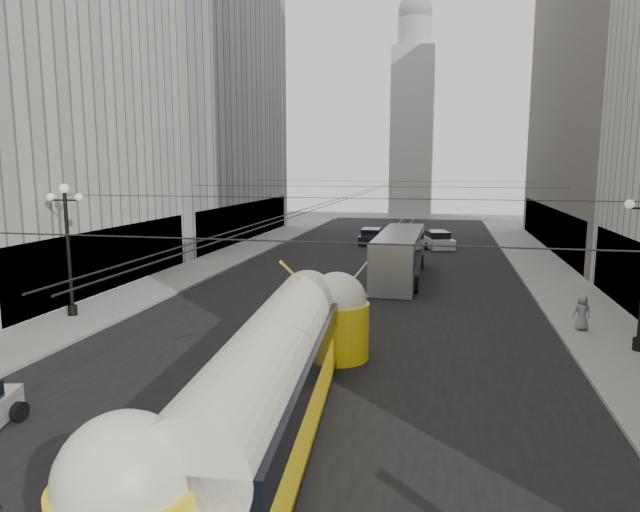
% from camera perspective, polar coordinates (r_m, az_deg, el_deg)
% --- Properties ---
extents(road, '(20.00, 85.00, 0.02)m').
position_cam_1_polar(road, '(39.30, 4.87, -1.82)').
color(road, black).
rests_on(road, ground).
extents(sidewalk_left, '(4.00, 72.00, 0.15)m').
position_cam_1_polar(sidewalk_left, '(45.68, -9.63, -0.30)').
color(sidewalk_left, gray).
rests_on(sidewalk_left, ground).
extents(sidewalk_right, '(4.00, 72.00, 0.15)m').
position_cam_1_polar(sidewalk_right, '(43.01, 21.57, -1.39)').
color(sidewalk_right, gray).
rests_on(sidewalk_right, ground).
extents(rail_left, '(0.12, 85.00, 0.04)m').
position_cam_1_polar(rail_left, '(39.41, 3.79, -1.78)').
color(rail_left, gray).
rests_on(rail_left, ground).
extents(rail_right, '(0.12, 85.00, 0.04)m').
position_cam_1_polar(rail_right, '(39.22, 5.96, -1.86)').
color(rail_right, gray).
rests_on(rail_right, ground).
extents(building_left_far, '(12.60, 28.60, 28.60)m').
position_cam_1_polar(building_left_far, '(59.70, -12.95, 15.46)').
color(building_left_far, '#999999').
rests_on(building_left_far, ground).
extents(building_right_far, '(12.60, 32.60, 32.60)m').
position_cam_1_polar(building_right_far, '(56.58, 28.93, 17.02)').
color(building_right_far, '#514C47').
rests_on(building_right_far, ground).
extents(distant_tower, '(6.00, 6.00, 31.36)m').
position_cam_1_polar(distant_tower, '(86.28, 9.25, 13.93)').
color(distant_tower, '#B2AFA8').
rests_on(distant_tower, ground).
extents(lamppost_left_mid, '(1.86, 0.44, 6.37)m').
position_cam_1_polar(lamppost_left_mid, '(29.78, -23.90, 1.27)').
color(lamppost_left_mid, black).
rests_on(lamppost_left_mid, sidewalk_left).
extents(catenary, '(25.00, 72.00, 0.23)m').
position_cam_1_polar(catenary, '(37.63, 4.97, 6.72)').
color(catenary, black).
rests_on(catenary, ground).
extents(streetcar, '(3.60, 15.60, 3.42)m').
position_cam_1_polar(streetcar, '(16.01, -4.72, -11.79)').
color(streetcar, yellow).
rests_on(streetcar, ground).
extents(city_bus, '(2.83, 12.15, 3.08)m').
position_cam_1_polar(city_bus, '(37.54, 7.96, 0.23)').
color(city_bus, gray).
rests_on(city_bus, ground).
extents(sedan_white_far, '(3.26, 5.25, 1.54)m').
position_cam_1_polar(sedan_white_far, '(52.71, 11.63, 1.55)').
color(sedan_white_far, white).
rests_on(sedan_white_far, ground).
extents(sedan_dark_far, '(2.02, 4.68, 1.46)m').
position_cam_1_polar(sedan_dark_far, '(54.65, 5.12, 1.92)').
color(sedan_dark_far, black).
rests_on(sedan_dark_far, ground).
extents(pedestrian_sidewalk_right, '(0.86, 0.64, 1.59)m').
position_cam_1_polar(pedestrian_sidewalk_right, '(27.80, 24.73, -5.15)').
color(pedestrian_sidewalk_right, slate).
rests_on(pedestrian_sidewalk_right, sidewalk_right).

